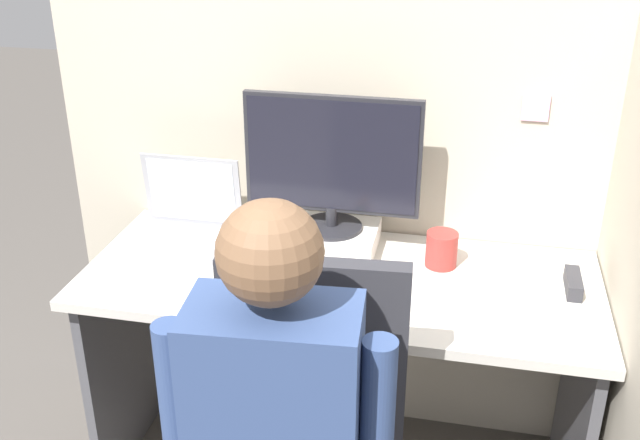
{
  "coord_description": "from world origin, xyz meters",
  "views": [
    {
      "loc": [
        0.35,
        -1.57,
        1.84
      ],
      "look_at": [
        -0.02,
        0.16,
        1.0
      ],
      "focal_mm": 42.0,
      "sensor_mm": 36.0,
      "label": 1
    }
  ],
  "objects_px": {
    "paper_box": "(331,238)",
    "laptop": "(186,225)",
    "monitor": "(332,161)",
    "coffee_mug": "(442,249)",
    "carrot_toy": "(324,302)",
    "stapler": "(573,283)"
  },
  "relations": [
    {
      "from": "monitor",
      "to": "coffee_mug",
      "type": "bearing_deg",
      "value": -7.65
    },
    {
      "from": "monitor",
      "to": "coffee_mug",
      "type": "xyz_separation_m",
      "value": [
        0.34,
        -0.05,
        -0.24
      ]
    },
    {
      "from": "carrot_toy",
      "to": "coffee_mug",
      "type": "distance_m",
      "value": 0.43
    },
    {
      "from": "stapler",
      "to": "carrot_toy",
      "type": "height_order",
      "value": "stapler"
    },
    {
      "from": "laptop",
      "to": "carrot_toy",
      "type": "distance_m",
      "value": 0.6
    },
    {
      "from": "laptop",
      "to": "stapler",
      "type": "height_order",
      "value": "laptop"
    },
    {
      "from": "carrot_toy",
      "to": "stapler",
      "type": "bearing_deg",
      "value": 20.03
    },
    {
      "from": "carrot_toy",
      "to": "laptop",
      "type": "bearing_deg",
      "value": 148.67
    },
    {
      "from": "carrot_toy",
      "to": "monitor",
      "type": "bearing_deg",
      "value": 98.04
    },
    {
      "from": "paper_box",
      "to": "laptop",
      "type": "distance_m",
      "value": 0.47
    },
    {
      "from": "stapler",
      "to": "carrot_toy",
      "type": "xyz_separation_m",
      "value": [
        -0.67,
        -0.24,
        -0.0
      ]
    },
    {
      "from": "carrot_toy",
      "to": "coffee_mug",
      "type": "bearing_deg",
      "value": 46.86
    },
    {
      "from": "paper_box",
      "to": "monitor",
      "type": "distance_m",
      "value": 0.26
    },
    {
      "from": "stapler",
      "to": "coffee_mug",
      "type": "xyz_separation_m",
      "value": [
        -0.38,
        0.07,
        0.03
      ]
    },
    {
      "from": "monitor",
      "to": "laptop",
      "type": "bearing_deg",
      "value": -174.36
    },
    {
      "from": "stapler",
      "to": "monitor",
      "type": "bearing_deg",
      "value": 170.89
    },
    {
      "from": "laptop",
      "to": "carrot_toy",
      "type": "xyz_separation_m",
      "value": [
        0.52,
        -0.31,
        -0.03
      ]
    },
    {
      "from": "laptop",
      "to": "stapler",
      "type": "bearing_deg",
      "value": -3.36
    },
    {
      "from": "paper_box",
      "to": "coffee_mug",
      "type": "relative_size",
      "value": 2.65
    },
    {
      "from": "paper_box",
      "to": "stapler",
      "type": "xyz_separation_m",
      "value": [
        0.72,
        -0.11,
        -0.01
      ]
    },
    {
      "from": "paper_box",
      "to": "monitor",
      "type": "xyz_separation_m",
      "value": [
        0.0,
        0.0,
        0.26
      ]
    },
    {
      "from": "paper_box",
      "to": "carrot_toy",
      "type": "bearing_deg",
      "value": -81.9
    }
  ]
}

